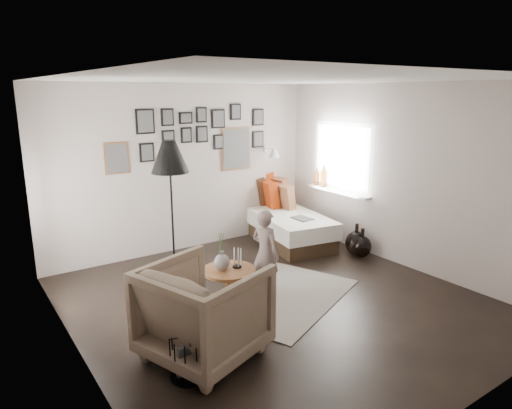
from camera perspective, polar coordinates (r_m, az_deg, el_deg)
ground at (r=5.65m, az=2.53°, el=-11.98°), size 4.80×4.80×0.00m
wall_back at (r=7.24m, az=-8.97°, el=4.45°), size 4.50×0.00×4.50m
wall_front at (r=3.69m, az=26.07°, el=-5.98°), size 4.50×0.00×4.50m
wall_left at (r=4.28m, az=-22.02°, el=-2.94°), size 0.00×4.80×4.80m
wall_right at (r=6.80m, az=17.95°, el=3.35°), size 0.00×4.80×4.80m
ceiling at (r=5.09m, az=2.85°, el=15.39°), size 4.80×4.80×0.00m
door_left at (r=5.49m, az=-24.51°, el=-2.33°), size 0.00×2.14×2.14m
window_right at (r=7.68m, az=9.48°, el=2.19°), size 0.15×1.32×1.30m
gallery_wall at (r=7.29m, az=-7.00°, el=8.10°), size 2.74×0.03×1.08m
wall_sconce at (r=7.79m, az=2.22°, el=6.49°), size 0.18×0.36×0.16m
rug at (r=5.78m, az=2.97°, el=-11.32°), size 2.28×1.98×0.01m
pedestal_table at (r=5.41m, az=-3.37°, el=-10.63°), size 0.62×0.62×0.48m
vase at (r=5.23m, az=-4.30°, el=-6.81°), size 0.18×0.18×0.44m
candles at (r=5.32m, az=-2.41°, el=-6.72°), size 0.11×0.11×0.23m
daybed at (r=7.88m, az=2.96°, el=-1.79°), size 1.30×2.30×1.07m
magazine_on_daybed at (r=7.32m, az=5.80°, el=-1.75°), size 0.24×0.33×0.02m
armchair at (r=4.43m, az=-6.52°, el=-13.10°), size 1.28×1.26×0.93m
armchair_cushion at (r=4.47m, az=-6.49°, el=-12.57°), size 0.53×0.53×0.19m
floor_lamp at (r=5.50m, az=-10.72°, el=5.16°), size 0.45×0.45×1.92m
magazine_basket at (r=4.27m, az=-8.40°, el=-18.36°), size 0.40×0.40×0.40m
demijohn_large at (r=7.25m, az=12.39°, el=-4.71°), size 0.33×0.33×0.50m
demijohn_small at (r=7.18m, az=13.09°, el=-5.11°), size 0.29×0.29×0.46m
child at (r=5.62m, az=1.20°, el=-6.06°), size 0.36×0.45×1.10m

